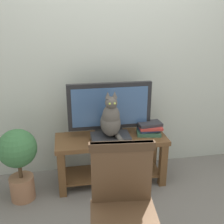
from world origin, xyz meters
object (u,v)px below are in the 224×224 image
tv_stand (111,152)px  media_box (110,138)px  cat (111,119)px  book_stack (149,128)px  potted_plant (19,158)px  tv (110,108)px  wooden_chair (123,204)px

tv_stand → media_box: 0.21m
cat → book_stack: cat is taller
cat → potted_plant: 0.91m
media_box → book_stack: 0.43m
tv → tv_stand: bearing=-90.0°
tv → book_stack: 0.46m
tv_stand → wooden_chair: size_ratio=1.22×
wooden_chair → tv: bearing=84.7°
media_box → potted_plant: bearing=-176.4°
wooden_chair → book_stack: 1.16m
wooden_chair → media_box: bearing=85.0°
tv_stand → tv: 0.46m
tv_stand → wooden_chair: 1.05m
media_box → cat: cat is taller
wooden_chair → book_stack: (0.50, 1.04, 0.04)m
media_box → potted_plant: potted_plant is taller
tv_stand → potted_plant: size_ratio=1.56×
tv → book_stack: tv is taller
wooden_chair → cat: bearing=84.9°
tv → cat: (-0.02, -0.17, -0.05)m
media_box → potted_plant: 0.87m
potted_plant → cat: bearing=2.6°
tv → book_stack: bearing=-8.8°
cat → wooden_chair: (-0.08, -0.94, -0.21)m
tv_stand → tv: tv is taller
tv_stand → wooden_chair: bearing=-95.7°
potted_plant → media_box: bearing=3.6°
tv_stand → wooden_chair: (-0.10, -1.03, 0.19)m
tv_stand → potted_plant: 0.90m
cat → wooden_chair: size_ratio=0.49×
tv → potted_plant: bearing=-166.7°
wooden_chair → potted_plant: (-0.78, 0.90, -0.09)m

